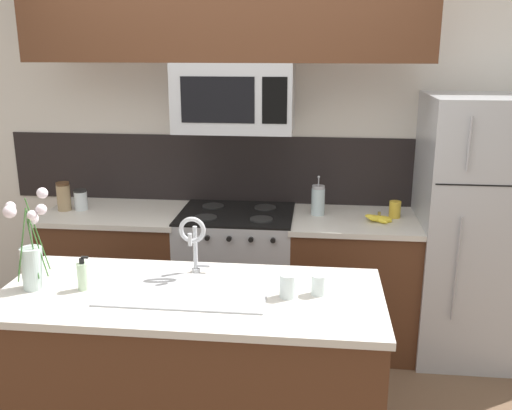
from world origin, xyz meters
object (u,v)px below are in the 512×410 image
object	(u,v)px
storage_jar_medium	(81,200)
storage_jar_tall	(64,196)
dish_soap_bottle	(83,276)
stove_range	(237,277)
spare_glass	(318,285)
banana_bunch	(379,218)
sink_faucet	(193,237)
coffee_tin	(395,209)
french_press	(318,200)
flower_vase	(32,256)
refrigerator	(488,229)
drinking_glass	(288,286)
microwave	(235,97)

from	to	relation	value
storage_jar_medium	storage_jar_tall	bearing A→B (deg)	-167.93
dish_soap_bottle	storage_jar_medium	bearing A→B (deg)	113.14
stove_range	spare_glass	bearing A→B (deg)	-65.51
banana_bunch	sink_faucet	world-z (taller)	sink_faucet
coffee_tin	sink_faucet	distance (m)	1.57
dish_soap_bottle	french_press	bearing A→B (deg)	51.13
sink_faucet	flower_vase	world-z (taller)	flower_vase
storage_jar_medium	spare_glass	distance (m)	2.03
storage_jar_medium	coffee_tin	size ratio (longest dim) A/B	1.29
sink_faucet	dish_soap_bottle	distance (m)	0.54
french_press	dish_soap_bottle	bearing A→B (deg)	-128.87
refrigerator	banana_bunch	world-z (taller)	refrigerator
french_press	drinking_glass	world-z (taller)	french_press
storage_jar_tall	dish_soap_bottle	distance (m)	1.41
refrigerator	banana_bunch	xyz separation A→B (m)	(-0.71, -0.08, 0.08)
storage_jar_tall	french_press	size ratio (longest dim) A/B	0.74
storage_jar_medium	flower_vase	bearing A→B (deg)	-76.38
microwave	dish_soap_bottle	xyz separation A→B (m)	(-0.53, -1.25, -0.71)
french_press	dish_soap_bottle	xyz separation A→B (m)	(-1.08, -1.34, -0.03)
storage_jar_medium	drinking_glass	bearing A→B (deg)	-40.06
refrigerator	flower_vase	distance (m)	2.75
stove_range	spare_glass	size ratio (longest dim) A/B	9.89
dish_soap_bottle	spare_glass	bearing A→B (deg)	3.39
microwave	storage_jar_tall	world-z (taller)	microwave
french_press	drinking_glass	size ratio (longest dim) A/B	2.45
refrigerator	spare_glass	size ratio (longest dim) A/B	18.23
sink_faucet	flower_vase	distance (m)	0.75
banana_bunch	flower_vase	world-z (taller)	flower_vase
storage_jar_tall	flower_vase	size ratio (longest dim) A/B	0.42
coffee_tin	flower_vase	bearing A→B (deg)	-143.60
stove_range	microwave	xyz separation A→B (m)	(0.00, -0.02, 1.23)
french_press	storage_jar_tall	bearing A→B (deg)	-177.25
stove_range	refrigerator	bearing A→B (deg)	0.70
microwave	sink_faucet	bearing A→B (deg)	-93.23
french_press	sink_faucet	bearing A→B (deg)	-118.34
storage_jar_tall	coffee_tin	xyz separation A→B (m)	(2.23, 0.07, -0.04)
refrigerator	drinking_glass	bearing A→B (deg)	-133.92
storage_jar_medium	spare_glass	world-z (taller)	storage_jar_medium
french_press	microwave	bearing A→B (deg)	-171.50
storage_jar_tall	dish_soap_bottle	size ratio (longest dim) A/B	1.19
banana_bunch	dish_soap_bottle	distance (m)	1.91
banana_bunch	sink_faucet	xyz separation A→B (m)	(-0.99, -0.99, 0.18)
spare_glass	storage_jar_tall	bearing A→B (deg)	145.68
microwave	flower_vase	distance (m)	1.60
storage_jar_tall	banana_bunch	bearing A→B (deg)	-1.00
refrigerator	dish_soap_bottle	bearing A→B (deg)	-149.24
refrigerator	drinking_glass	size ratio (longest dim) A/B	15.74
refrigerator	storage_jar_medium	world-z (taller)	refrigerator
sink_faucet	storage_jar_medium	bearing A→B (deg)	134.08
stove_range	drinking_glass	world-z (taller)	drinking_glass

